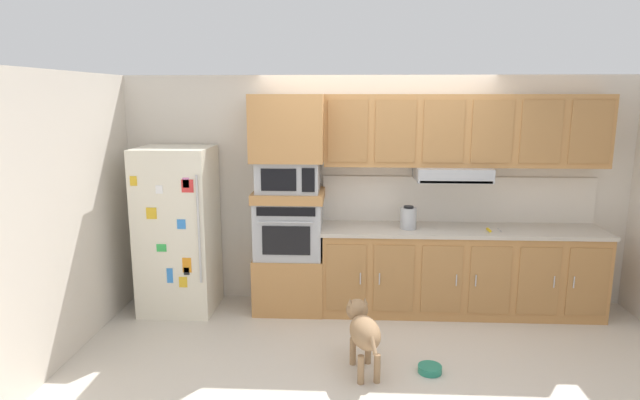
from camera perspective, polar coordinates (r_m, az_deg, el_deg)
ground_plane at (r=5.28m, az=6.16°, el=-14.63°), size 9.60×9.60×0.00m
back_kitchen_wall at (r=5.95m, az=5.84°, el=1.04°), size 6.20×0.12×2.50m
side_panel_left at (r=5.46m, az=-24.31°, el=-0.84°), size 0.12×7.10×2.50m
refrigerator at (r=5.88m, az=-14.92°, el=-3.09°), size 0.76×0.73×1.76m
oven_base_cabinet at (r=5.88m, az=-3.24°, el=-8.66°), size 0.74×0.62×0.60m
built_in_oven at (r=5.70m, az=-3.31°, el=-2.98°), size 0.70×0.62×0.60m
appliance_mid_shelf at (r=5.63m, az=-3.35°, el=0.48°), size 0.74×0.62×0.10m
microwave at (r=5.59m, az=-3.37°, el=2.59°), size 0.64×0.54×0.32m
appliance_upper_cabinet at (r=5.54m, az=-3.43°, el=7.72°), size 0.74×0.62×0.68m
lower_cabinet_run at (r=5.92m, az=14.69°, el=-7.43°), size 2.90×0.63×0.88m
countertop_slab at (r=5.80m, az=14.91°, el=-3.11°), size 2.94×0.64×0.04m
backsplash_panel at (r=6.01m, az=14.48°, el=0.06°), size 2.94×0.02×0.50m
upper_cabinet_with_hood at (r=5.76m, az=15.09°, el=6.90°), size 2.90×0.48×0.88m
screwdriver at (r=5.73m, az=17.69°, el=-3.07°), size 0.13×0.12×0.03m
electric_kettle at (r=5.62m, az=9.41°, el=-1.91°), size 0.17×0.17×0.24m
dog at (r=4.61m, az=4.64°, el=-13.60°), size 0.33×0.82×0.55m
dog_food_bowl at (r=4.79m, az=11.66°, el=-17.26°), size 0.20×0.20×0.06m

